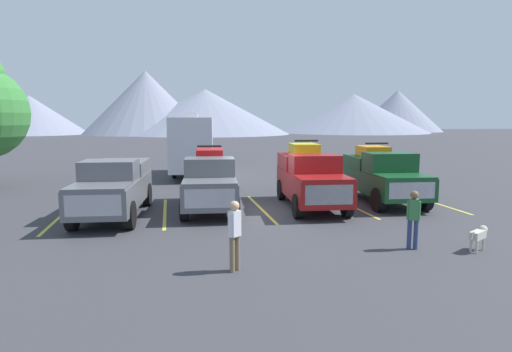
{
  "coord_description": "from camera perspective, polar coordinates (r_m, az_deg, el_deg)",
  "views": [
    {
      "loc": [
        -3.57,
        -16.02,
        3.6
      ],
      "look_at": [
        0.0,
        1.62,
        1.2
      ],
      "focal_mm": 30.08,
      "sensor_mm": 36.0,
      "label": 1
    }
  ],
  "objects": [
    {
      "name": "pickup_truck_a",
      "position": [
        16.77,
        -18.32,
        -1.23
      ],
      "size": [
        2.55,
        5.85,
        2.15
      ],
      "color": "#595B60",
      "rests_on": "ground"
    },
    {
      "name": "person_a",
      "position": [
        10.18,
        -2.85,
        -7.32
      ],
      "size": [
        0.32,
        0.31,
        1.7
      ],
      "color": "#726047",
      "rests_on": "ground"
    },
    {
      "name": "pickup_truck_b",
      "position": [
        17.26,
        -6.16,
        -0.57
      ],
      "size": [
        2.52,
        5.46,
        2.51
      ],
      "color": "#595B60",
      "rests_on": "ground"
    },
    {
      "name": "pickup_truck_d",
      "position": [
        19.43,
        16.47,
        0.18
      ],
      "size": [
        2.62,
        5.4,
        2.55
      ],
      "color": "#144723",
      "rests_on": "ground"
    },
    {
      "name": "lot_stripe_d",
      "position": [
        18.55,
        12.26,
        -3.76
      ],
      "size": [
        0.12,
        5.5,
        0.01
      ],
      "primitive_type": "cube",
      "color": "gold",
      "rests_on": "ground"
    },
    {
      "name": "lot_stripe_b",
      "position": [
        17.02,
        -12.02,
        -4.77
      ],
      "size": [
        0.12,
        5.5,
        0.01
      ],
      "primitive_type": "cube",
      "color": "gold",
      "rests_on": "ground"
    },
    {
      "name": "dog",
      "position": [
        13.35,
        27.55,
        -6.9
      ],
      "size": [
        0.8,
        0.55,
        0.67
      ],
      "color": "beige",
      "rests_on": "ground"
    },
    {
      "name": "mountain_ridge",
      "position": [
        107.35,
        -9.71,
        8.81
      ],
      "size": [
        153.73,
        42.55,
        15.57
      ],
      "color": "gray",
      "rests_on": "ground"
    },
    {
      "name": "ground_plane",
      "position": [
        16.8,
        1.1,
        -4.78
      ],
      "size": [
        240.0,
        240.0,
        0.0
      ],
      "primitive_type": "plane",
      "color": "#38383D"
    },
    {
      "name": "camper_trailer_a",
      "position": [
        27.31,
        -8.39,
        4.35
      ],
      "size": [
        3.16,
        8.28,
        3.98
      ],
      "color": "silver",
      "rests_on": "ground"
    },
    {
      "name": "lot_stripe_c",
      "position": [
        17.39,
        0.66,
        -4.34
      ],
      "size": [
        0.12,
        5.5,
        0.01
      ],
      "primitive_type": "cube",
      "color": "gold",
      "rests_on": "ground"
    },
    {
      "name": "lot_stripe_a",
      "position": [
        17.5,
        -24.64,
        -4.97
      ],
      "size": [
        0.12,
        5.5,
        0.01
      ],
      "primitive_type": "cube",
      "color": "gold",
      "rests_on": "ground"
    },
    {
      "name": "person_b",
      "position": [
        12.65,
        20.2,
        -4.98
      ],
      "size": [
        0.33,
        0.28,
        1.65
      ],
      "color": "navy",
      "rests_on": "ground"
    },
    {
      "name": "pickup_truck_c",
      "position": [
        17.74,
        7.19,
        -0.1
      ],
      "size": [
        2.54,
        5.54,
        2.72
      ],
      "color": "maroon",
      "rests_on": "ground"
    },
    {
      "name": "lot_stripe_e",
      "position": [
        20.37,
        22.13,
        -3.14
      ],
      "size": [
        0.12,
        5.5,
        0.01
      ],
      "primitive_type": "cube",
      "color": "gold",
      "rests_on": "ground"
    }
  ]
}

